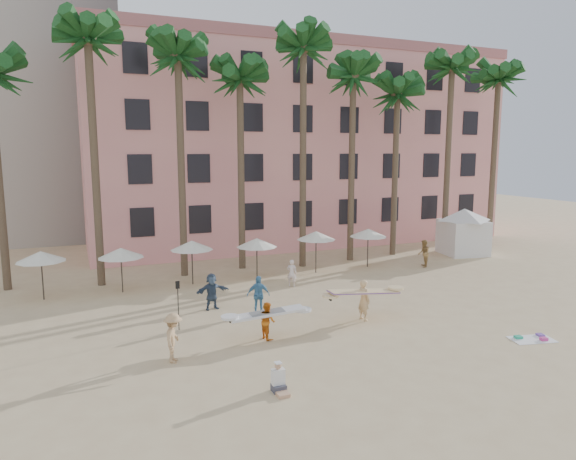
# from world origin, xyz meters

# --- Properties ---
(ground) EXTENTS (120.00, 120.00, 0.00)m
(ground) POSITION_xyz_m (0.00, 0.00, 0.00)
(ground) COLOR #D1B789
(ground) RESTS_ON ground
(pink_hotel) EXTENTS (35.00, 14.00, 16.00)m
(pink_hotel) POSITION_xyz_m (7.00, 26.00, 8.00)
(pink_hotel) COLOR #FCA299
(pink_hotel) RESTS_ON ground
(palm_row) EXTENTS (44.40, 5.40, 16.30)m
(palm_row) POSITION_xyz_m (0.51, 15.00, 12.97)
(palm_row) COLOR brown
(palm_row) RESTS_ON ground
(umbrella_row) EXTENTS (22.50, 2.70, 2.73)m
(umbrella_row) POSITION_xyz_m (-3.00, 12.50, 2.33)
(umbrella_row) COLOR #332B23
(umbrella_row) RESTS_ON ground
(cabana) EXTENTS (5.27, 5.27, 3.50)m
(cabana) POSITION_xyz_m (15.97, 13.50, 2.07)
(cabana) COLOR silver
(cabana) RESTS_ON ground
(beach_towel) EXTENTS (1.98, 1.38, 0.14)m
(beach_towel) POSITION_xyz_m (6.24, -1.84, 0.03)
(beach_towel) COLOR white
(beach_towel) RESTS_ON ground
(carrier_yellow) EXTENTS (3.50, 0.78, 1.94)m
(carrier_yellow) POSITION_xyz_m (0.97, 3.07, 1.08)
(carrier_yellow) COLOR tan
(carrier_yellow) RESTS_ON ground
(carrier_white) EXTENTS (3.23, 1.00, 1.58)m
(carrier_white) POSITION_xyz_m (-4.03, 2.55, 0.87)
(carrier_white) COLOR orange
(carrier_white) RESTS_ON ground
(beachgoers) EXTENTS (19.66, 10.68, 1.90)m
(beachgoers) POSITION_xyz_m (-2.06, 6.48, 0.92)
(beachgoers) COLOR #A17943
(beachgoers) RESTS_ON ground
(paddle) EXTENTS (0.18, 0.04, 2.23)m
(paddle) POSITION_xyz_m (-7.26, 5.04, 1.41)
(paddle) COLOR black
(paddle) RESTS_ON ground
(seated_man) EXTENTS (0.44, 0.76, 0.99)m
(seated_man) POSITION_xyz_m (-5.36, -2.12, 0.34)
(seated_man) COLOR #3F3F4C
(seated_man) RESTS_ON ground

